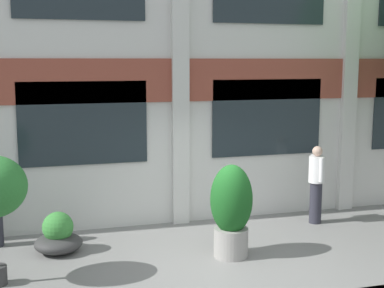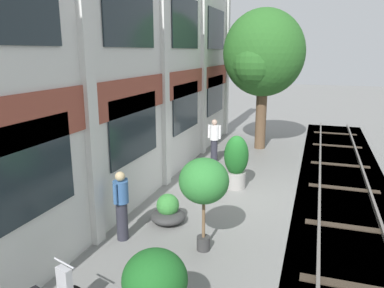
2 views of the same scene
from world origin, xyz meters
TOP-DOWN VIEW (x-y plane):
  - ground_plane at (0.00, 0.00)m, footprint 80.00×80.00m
  - apartment_facade at (-0.00, 2.67)m, footprint 16.52×0.64m
  - potted_plant_wide_bowl at (-2.64, 1.25)m, footprint 0.88×0.88m
  - potted_plant_stone_basin at (0.35, 0.17)m, footprint 0.76×0.76m
  - resident_watching_tracks at (2.82, 1.56)m, footprint 0.34×0.53m

SIDE VIEW (x-z plane):
  - ground_plane at x=0.00m, z-range 0.00..0.00m
  - potted_plant_wide_bowl at x=-2.64m, z-range -0.09..0.68m
  - potted_plant_stone_basin at x=0.35m, z-range 0.04..1.73m
  - resident_watching_tracks at x=2.82m, z-range 0.06..1.76m
  - apartment_facade at x=0.00m, z-range -0.02..8.07m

